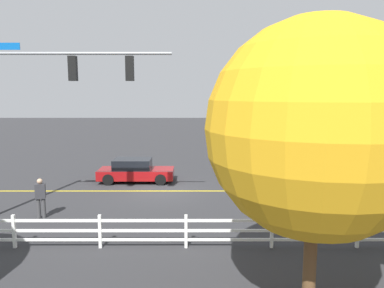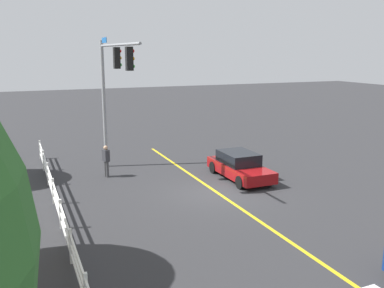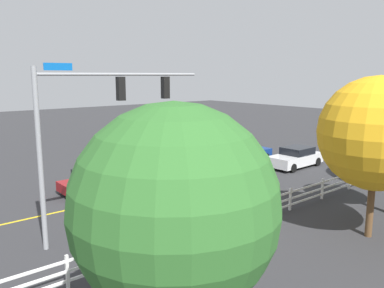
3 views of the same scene
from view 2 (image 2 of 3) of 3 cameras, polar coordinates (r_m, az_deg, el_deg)
ground_plane at (r=20.21m, az=3.31°, el=-6.45°), size 120.00×120.00×0.00m
lane_center_stripe at (r=16.94m, az=9.35°, el=-10.37°), size 28.00×0.16×0.01m
signal_assembly at (r=22.05m, az=-10.63°, el=8.41°), size 7.68×0.38×7.20m
car_2 at (r=22.29m, az=6.37°, el=-2.94°), size 4.38×1.86×1.37m
pedestrian at (r=22.80m, az=-11.41°, el=-2.08°), size 0.46×0.36×1.69m
white_rail_fence at (r=15.39m, az=-16.57°, el=-10.70°), size 26.10×0.10×1.15m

